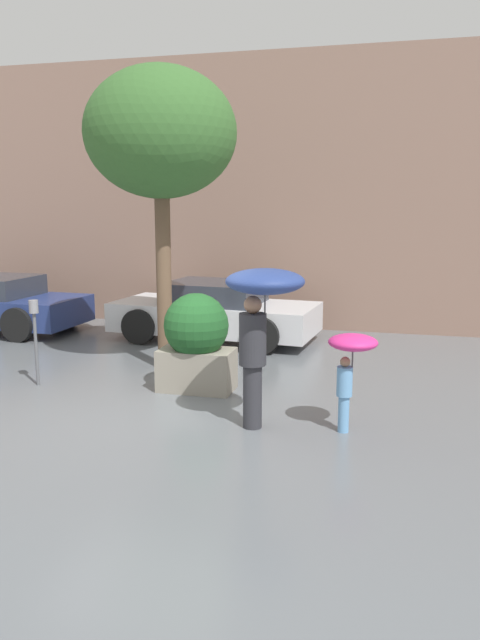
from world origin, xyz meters
TOP-DOWN VIEW (x-y plane):
  - ground_plane at (0.00, 0.00)m, footprint 40.00×40.00m
  - building_facade at (0.00, 6.50)m, footprint 18.00×0.30m
  - planter_box at (0.32, 1.28)m, footprint 1.12×0.97m
  - person_adult at (1.61, -0.08)m, footprint 0.96×0.96m
  - person_child at (2.70, 0.07)m, footprint 0.60×0.60m
  - parked_car_near at (-0.44, 4.77)m, footprint 4.29×2.26m
  - street_tree at (-0.61, 2.38)m, footprint 2.47×2.47m
  - parking_meter at (-2.16, 0.90)m, footprint 0.14×0.14m

SIDE VIEW (x-z plane):
  - ground_plane at x=0.00m, z-range 0.00..0.00m
  - parked_car_near at x=-0.44m, z-range -0.02..1.18m
  - planter_box at x=0.32m, z-range 0.03..1.51m
  - parking_meter at x=-2.16m, z-range 0.29..1.63m
  - person_child at x=2.70m, z-range 0.36..1.59m
  - person_adult at x=1.61m, z-range 0.56..2.57m
  - building_facade at x=0.00m, z-range 0.00..6.00m
  - street_tree at x=-0.61m, z-range 1.39..6.35m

